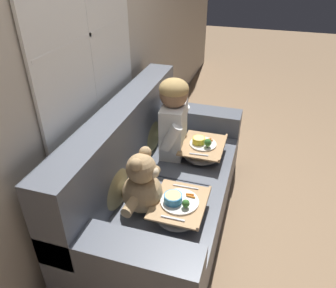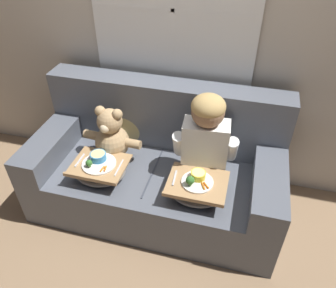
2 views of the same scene
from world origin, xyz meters
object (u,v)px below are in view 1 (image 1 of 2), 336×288
Objects in this scene: throw_pillow_behind_child at (149,130)px; throw_pillow_behind_teddy at (112,181)px; lap_tray_teddy at (179,208)px; teddy_bear at (143,186)px; child_figure at (174,114)px; couch at (157,183)px; lap_tray_child at (203,150)px.

throw_pillow_behind_child is 0.96× the size of throw_pillow_behind_teddy.
throw_pillow_behind_teddy reaches higher than lap_tray_teddy.
teddy_bear is at bearing 89.78° from lap_tray_teddy.
throw_pillow_behind_teddy is at bearing 180.00° from throw_pillow_behind_child.
child_figure reaches higher than teddy_bear.
couch is 4.93× the size of throw_pillow_behind_child.
lap_tray_teddy is (-0.00, -0.45, -0.11)m from throw_pillow_behind_teddy.
lap_tray_child is (-0.00, -0.45, -0.11)m from throw_pillow_behind_child.
teddy_bear is at bearing -174.76° from couch.
child_figure is (0.70, -0.21, 0.18)m from throw_pillow_behind_teddy.
couch is at bearing -27.23° from throw_pillow_behind_teddy.
lap_tray_teddy is (-0.71, -0.24, -0.28)m from child_figure.
teddy_bear is at bearing -163.14° from throw_pillow_behind_child.
lap_tray_child is at bearing -37.76° from couch.
throw_pillow_behind_child is 0.27m from child_figure.
lap_tray_teddy is (-0.70, 0.00, 0.00)m from lap_tray_child.
teddy_bear is 0.75m from lap_tray_child.
teddy_bear is (-0.70, -0.21, 0.01)m from throw_pillow_behind_child.
child_figure reaches higher than throw_pillow_behind_child.
lap_tray_child reaches higher than lap_tray_teddy.
couch reaches higher than lap_tray_child.
child_figure is 0.72m from teddy_bear.
teddy_bear reaches higher than throw_pillow_behind_child.
child_figure is at bearing -16.50° from throw_pillow_behind_teddy.
teddy_bear is at bearing 161.19° from lap_tray_child.
lap_tray_teddy is at bearing -142.49° from couch.
couch reaches higher than lap_tray_teddy.
throw_pillow_behind_child is at bearing 90.03° from child_figure.
teddy_bear is at bearing -179.61° from child_figure.
teddy_bear is (-0.35, -0.03, 0.26)m from couch.
lap_tray_teddy is at bearing -147.33° from throw_pillow_behind_child.
throw_pillow_behind_teddy is at bearing 147.20° from lap_tray_child.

